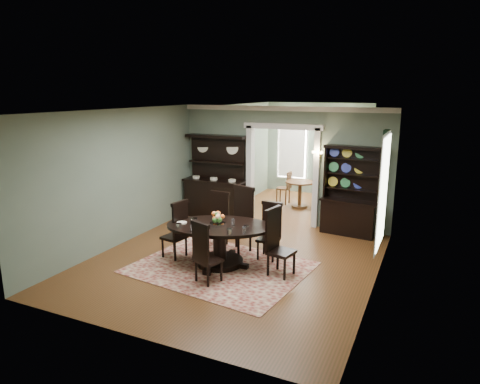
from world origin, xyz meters
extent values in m
cube|color=brown|center=(0.00, 0.00, -0.01)|extent=(5.50, 6.00, 0.01)
cube|color=white|center=(0.00, 0.00, 3.00)|extent=(5.50, 6.00, 0.01)
cube|color=slate|center=(-2.75, 0.00, 1.50)|extent=(0.01, 6.00, 3.00)
cube|color=slate|center=(2.75, 0.00, 1.50)|extent=(0.01, 6.00, 3.00)
cube|color=slate|center=(0.00, -3.00, 1.50)|extent=(5.50, 0.01, 3.00)
cube|color=slate|center=(-1.83, 3.00, 1.50)|extent=(1.85, 0.01, 3.00)
cube|color=slate|center=(1.83, 3.00, 1.50)|extent=(1.85, 0.01, 3.00)
cube|color=slate|center=(0.00, 3.00, 2.75)|extent=(1.80, 0.01, 0.50)
cube|color=silver|center=(0.00, 2.95, 2.94)|extent=(5.50, 0.10, 0.12)
cube|color=brown|center=(0.00, 4.75, -0.01)|extent=(3.50, 3.50, 0.01)
cube|color=white|center=(0.00, 4.75, 3.00)|extent=(3.50, 3.50, 0.01)
cube|color=slate|center=(-1.75, 4.75, 1.50)|extent=(0.01, 3.50, 3.00)
cube|color=slate|center=(1.75, 4.75, 1.50)|extent=(0.01, 3.50, 3.00)
cube|color=slate|center=(0.00, 6.50, 1.50)|extent=(3.50, 0.01, 3.00)
cube|color=silver|center=(-0.85, 6.45, 1.55)|extent=(1.05, 0.06, 2.20)
cube|color=silver|center=(0.85, 6.45, 1.55)|extent=(1.05, 0.06, 2.20)
cube|color=silver|center=(-0.90, 3.00, 1.25)|extent=(0.14, 0.25, 2.50)
cube|color=silver|center=(0.90, 3.00, 1.25)|extent=(0.14, 0.25, 2.50)
cube|color=silver|center=(0.00, 3.00, 2.50)|extent=(2.08, 0.25, 0.14)
cube|color=white|center=(2.74, 0.60, 1.60)|extent=(0.02, 1.10, 2.00)
cube|color=silver|center=(2.73, 0.60, 1.60)|extent=(0.01, 1.22, 2.12)
cube|color=black|center=(2.65, 1.28, 1.60)|extent=(0.10, 0.35, 2.10)
cube|color=#BF8B33|center=(0.95, 2.92, 1.85)|extent=(0.08, 0.05, 0.18)
sphere|color=#FFD88C|center=(0.85, 2.77, 1.93)|extent=(0.07, 0.07, 0.07)
sphere|color=#FFD88C|center=(1.05, 2.77, 1.93)|extent=(0.07, 0.07, 0.07)
cube|color=maroon|center=(-0.09, -0.36, 0.01)|extent=(3.49, 2.90, 0.01)
ellipsoid|color=black|center=(-0.17, -0.21, 0.80)|extent=(2.38, 1.88, 0.05)
cylinder|color=black|center=(-0.17, -0.21, 0.76)|extent=(2.42, 2.42, 0.03)
cylinder|color=black|center=(-0.17, -0.21, 0.42)|extent=(0.26, 0.26, 0.73)
cylinder|color=black|center=(-0.17, -0.21, 0.05)|extent=(0.92, 0.92, 0.11)
cylinder|color=silver|center=(-0.18, -0.26, 0.85)|extent=(0.31, 0.31, 0.05)
cube|color=black|center=(-0.71, 0.68, 0.43)|extent=(0.44, 0.42, 0.06)
cube|color=black|center=(-0.71, 0.87, 0.80)|extent=(0.43, 0.06, 0.73)
cube|color=black|center=(-0.71, 0.87, 1.18)|extent=(0.47, 0.08, 0.07)
cylinder|color=black|center=(-0.88, 0.52, 0.21)|extent=(0.05, 0.05, 0.43)
cylinder|color=black|center=(-0.55, 0.51, 0.21)|extent=(0.05, 0.05, 0.43)
cylinder|color=black|center=(-0.87, 0.85, 0.21)|extent=(0.05, 0.05, 0.43)
cylinder|color=black|center=(-0.54, 0.84, 0.21)|extent=(0.05, 0.05, 0.43)
cube|color=black|center=(-0.14, 0.55, 0.50)|extent=(0.61, 0.59, 0.07)
cube|color=black|center=(-0.08, 0.76, 0.93)|extent=(0.50, 0.18, 0.85)
cube|color=black|center=(-0.08, 0.76, 1.37)|extent=(0.54, 0.22, 0.09)
cylinder|color=black|center=(-0.38, 0.41, 0.25)|extent=(0.05, 0.05, 0.50)
cylinder|color=black|center=(0.00, 0.31, 0.25)|extent=(0.05, 0.05, 0.50)
cylinder|color=black|center=(-0.28, 0.79, 0.25)|extent=(0.05, 0.05, 0.50)
cylinder|color=black|center=(0.10, 0.69, 0.25)|extent=(0.05, 0.05, 0.50)
cube|color=black|center=(0.60, 0.47, 0.41)|extent=(0.42, 0.40, 0.05)
cube|color=black|center=(0.60, 0.65, 0.77)|extent=(0.41, 0.05, 0.70)
cube|color=black|center=(0.60, 0.65, 1.13)|extent=(0.45, 0.07, 0.07)
cylinder|color=black|center=(0.43, 0.31, 0.21)|extent=(0.04, 0.04, 0.41)
cylinder|color=black|center=(0.76, 0.30, 0.21)|extent=(0.04, 0.04, 0.41)
cylinder|color=black|center=(0.44, 0.63, 0.21)|extent=(0.04, 0.04, 0.41)
cylinder|color=black|center=(0.76, 0.63, 0.21)|extent=(0.04, 0.04, 0.41)
cube|color=black|center=(-1.20, -0.25, 0.43)|extent=(0.48, 0.49, 0.06)
cube|color=black|center=(-1.02, -0.28, 0.81)|extent=(0.12, 0.43, 0.73)
cube|color=black|center=(-1.02, -0.28, 1.18)|extent=(0.14, 0.47, 0.08)
cylinder|color=black|center=(-1.34, -0.06, 0.22)|extent=(0.05, 0.05, 0.43)
cylinder|color=black|center=(-1.40, -0.39, 0.22)|extent=(0.05, 0.05, 0.43)
cylinder|color=black|center=(-1.01, -0.11, 0.22)|extent=(0.05, 0.05, 0.43)
cylinder|color=black|center=(-1.07, -0.45, 0.22)|extent=(0.05, 0.05, 0.43)
cube|color=black|center=(1.10, -0.19, 0.45)|extent=(0.51, 0.53, 0.06)
cube|color=black|center=(0.91, -0.15, 0.85)|extent=(0.13, 0.45, 0.77)
cube|color=black|center=(0.91, -0.15, 1.24)|extent=(0.16, 0.50, 0.08)
cylinder|color=black|center=(1.24, -0.40, 0.23)|extent=(0.05, 0.05, 0.45)
cylinder|color=black|center=(1.31, -0.05, 0.23)|extent=(0.05, 0.05, 0.45)
cylinder|color=black|center=(0.90, -0.33, 0.23)|extent=(0.05, 0.05, 0.45)
cylinder|color=black|center=(0.96, 0.02, 0.23)|extent=(0.05, 0.05, 0.45)
cube|color=black|center=(0.01, -1.00, 0.41)|extent=(0.52, 0.51, 0.05)
cube|color=black|center=(-0.05, -1.17, 0.77)|extent=(0.40, 0.18, 0.70)
cube|color=black|center=(-0.05, -1.17, 1.12)|extent=(0.44, 0.21, 0.07)
cylinder|color=black|center=(0.22, -0.90, 0.21)|extent=(0.04, 0.04, 0.41)
cylinder|color=black|center=(-0.09, -0.79, 0.21)|extent=(0.04, 0.04, 0.41)
cylinder|color=black|center=(0.11, -1.20, 0.21)|extent=(0.04, 0.04, 0.41)
cylinder|color=black|center=(-0.19, -1.10, 0.21)|extent=(0.04, 0.04, 0.41)
cube|color=black|center=(-1.82, 2.70, 0.50)|extent=(1.60, 0.57, 0.99)
cube|color=black|center=(-1.82, 2.70, 1.01)|extent=(1.70, 0.62, 0.05)
cube|color=black|center=(-1.82, 2.92, 1.61)|extent=(1.59, 0.10, 1.17)
cube|color=black|center=(-1.82, 2.82, 1.49)|extent=(1.55, 0.30, 0.04)
cube|color=black|center=(-1.82, 2.80, 2.19)|extent=(1.70, 0.37, 0.08)
cube|color=black|center=(1.79, 2.73, 0.41)|extent=(1.31, 0.58, 0.82)
cube|color=black|center=(1.79, 2.73, 0.82)|extent=(1.40, 0.63, 0.04)
cube|color=black|center=(1.79, 2.91, 1.45)|extent=(1.27, 0.18, 1.23)
cube|color=black|center=(1.17, 2.82, 1.45)|extent=(0.07, 0.24, 1.27)
cube|color=black|center=(2.40, 2.82, 1.45)|extent=(0.07, 0.24, 1.27)
cube|color=black|center=(1.79, 2.80, 2.08)|extent=(1.38, 0.43, 0.07)
cube|color=black|center=(1.79, 2.82, 1.09)|extent=(1.29, 0.36, 0.03)
cube|color=black|center=(1.79, 2.82, 1.45)|extent=(1.29, 0.36, 0.03)
cube|color=black|center=(1.79, 2.82, 1.81)|extent=(1.29, 0.36, 0.03)
cylinder|color=#502D17|center=(0.01, 4.59, 0.76)|extent=(0.85, 0.85, 0.04)
cylinder|color=#502D17|center=(0.01, 4.59, 0.39)|extent=(0.11, 0.11, 0.74)
cylinder|color=#502D17|center=(0.01, 4.59, 0.03)|extent=(0.47, 0.47, 0.06)
cylinder|color=#502D17|center=(-0.58, 4.81, 0.47)|extent=(0.42, 0.42, 0.04)
cube|color=#502D17|center=(-0.39, 4.80, 0.74)|extent=(0.05, 0.38, 0.53)
cylinder|color=#502D17|center=(-0.72, 4.96, 0.24)|extent=(0.04, 0.04, 0.47)
cylinder|color=#502D17|center=(-0.74, 4.67, 0.24)|extent=(0.04, 0.04, 0.47)
cylinder|color=#502D17|center=(-0.43, 4.95, 0.24)|extent=(0.04, 0.04, 0.47)
cylinder|color=#502D17|center=(-0.44, 4.66, 0.24)|extent=(0.04, 0.04, 0.47)
cylinder|color=#502D17|center=(0.63, 4.67, 0.48)|extent=(0.43, 0.43, 0.04)
cube|color=#502D17|center=(0.44, 4.64, 0.75)|extent=(0.10, 0.38, 0.53)
cylinder|color=#502D17|center=(0.80, 4.55, 0.24)|extent=(0.04, 0.04, 0.48)
cylinder|color=#502D17|center=(0.75, 4.84, 0.24)|extent=(0.04, 0.04, 0.48)
cylinder|color=#502D17|center=(0.51, 4.50, 0.24)|extent=(0.04, 0.04, 0.48)
cylinder|color=#502D17|center=(0.46, 4.79, 0.24)|extent=(0.04, 0.04, 0.48)
camera|label=1|loc=(3.51, -7.27, 3.37)|focal=32.00mm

